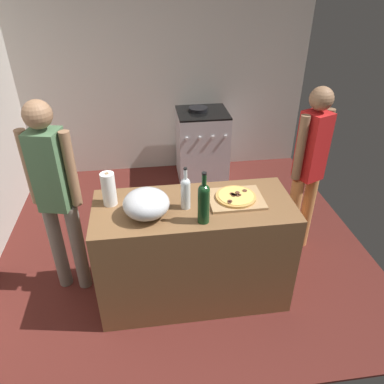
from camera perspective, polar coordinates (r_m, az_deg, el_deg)
ground_plane at (r=3.86m, az=-3.90°, el=-6.27°), size 3.81×3.53×0.02m
kitchen_wall_rear at (r=4.68m, az=-6.05°, el=18.48°), size 3.81×0.10×2.60m
counter at (r=2.93m, az=0.27°, el=-9.26°), size 1.47×0.62×0.89m
cutting_board at (r=2.73m, az=6.78°, el=-1.06°), size 0.40×0.32×0.02m
pizza at (r=2.72m, az=6.81°, el=-0.69°), size 0.30×0.30×0.03m
mixing_bowl at (r=2.52m, az=-7.11°, el=-1.82°), size 0.32×0.32×0.19m
paper_towel_roll at (r=2.67m, az=-12.79°, el=0.45°), size 0.10×0.10×0.25m
wine_bottle_green at (r=2.41m, az=1.83°, el=-1.45°), size 0.08×0.08×0.38m
wine_bottle_amber at (r=2.56m, az=-1.00°, el=0.08°), size 0.07×0.07×0.32m
stove at (r=4.63m, az=1.55°, el=7.26°), size 0.60×0.58×0.92m
person_in_stripes at (r=2.89m, az=-20.46°, el=0.06°), size 0.38×0.25×1.63m
person_in_red at (r=3.32m, az=17.66°, el=3.87°), size 0.34×0.26×1.58m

